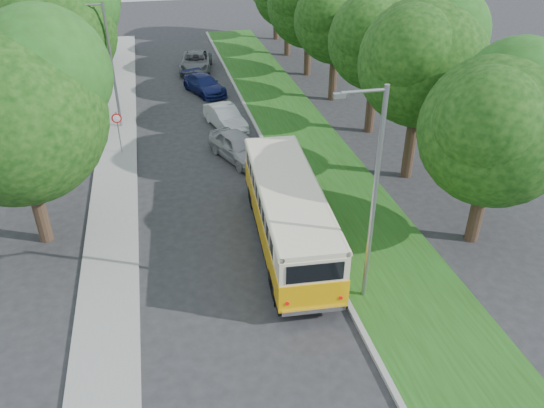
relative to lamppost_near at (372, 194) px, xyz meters
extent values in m
plane|color=#28282B|center=(-4.21, 2.50, -4.37)|extent=(120.00, 120.00, 0.00)
cube|color=gray|center=(-0.61, 7.50, -4.29)|extent=(0.20, 70.00, 0.15)
cube|color=#224813|center=(1.74, 7.50, -4.30)|extent=(4.50, 70.00, 0.13)
cube|color=gray|center=(-9.01, 7.50, -4.31)|extent=(2.20, 70.00, 0.12)
cylinder|color=#332319|center=(5.95, 2.50, -2.70)|extent=(0.56, 0.56, 3.35)
sphere|color=black|center=(5.95, 2.50, 0.58)|extent=(5.85, 5.85, 5.85)
sphere|color=black|center=(6.97, 3.08, 1.75)|extent=(4.38, 4.38, 4.38)
sphere|color=black|center=(5.07, 1.77, 1.32)|extent=(4.09, 4.09, 4.09)
cylinder|color=#332319|center=(5.75, 8.50, -2.24)|extent=(0.56, 0.56, 4.26)
sphere|color=black|center=(5.75, 8.50, 1.54)|extent=(5.98, 5.98, 5.98)
sphere|color=black|center=(6.80, 9.10, 2.73)|extent=(4.49, 4.49, 4.49)
sphere|color=black|center=(4.86, 7.75, 2.29)|extent=(4.19, 4.19, 4.19)
cylinder|color=#332319|center=(6.08, 14.50, -2.39)|extent=(0.56, 0.56, 3.95)
sphere|color=black|center=(6.08, 14.50, 1.13)|extent=(5.61, 5.61, 5.61)
sphere|color=black|center=(7.06, 15.06, 2.25)|extent=(4.21, 4.21, 4.21)
sphere|color=black|center=(5.24, 13.80, 1.83)|extent=(3.92, 3.92, 3.92)
cylinder|color=#332319|center=(5.69, 20.50, -2.44)|extent=(0.56, 0.56, 3.86)
sphere|color=black|center=(5.69, 20.50, 1.05)|extent=(5.64, 5.64, 5.64)
sphere|color=black|center=(6.68, 21.06, 2.17)|extent=(4.23, 4.23, 4.23)
sphere|color=black|center=(4.85, 19.80, 1.75)|extent=(3.95, 3.95, 3.95)
cylinder|color=#332319|center=(5.59, 26.50, -2.58)|extent=(0.56, 0.56, 3.58)
sphere|color=black|center=(5.59, 26.50, 0.96)|extent=(6.36, 6.36, 6.36)
cylinder|color=#332319|center=(5.46, 32.50, -2.53)|extent=(0.56, 0.56, 3.68)
cylinder|color=#332319|center=(5.84, 38.50, -2.34)|extent=(0.56, 0.56, 4.05)
cylinder|color=#332319|center=(-11.71, 6.50, -2.53)|extent=(0.56, 0.56, 3.68)
sphere|color=black|center=(-11.71, 6.50, 1.18)|extent=(6.80, 6.80, 6.80)
sphere|color=black|center=(-10.52, 7.18, 2.54)|extent=(5.10, 5.10, 5.10)
cylinder|color=#332319|center=(-11.71, 20.50, -2.53)|extent=(0.56, 0.56, 3.68)
sphere|color=black|center=(-11.71, 20.50, 1.18)|extent=(6.80, 6.80, 6.80)
sphere|color=black|center=(-10.52, 21.18, 2.54)|extent=(5.10, 5.10, 5.10)
sphere|color=black|center=(-12.73, 19.65, 2.03)|extent=(4.76, 4.76, 4.76)
cylinder|color=#332319|center=(-11.71, 32.50, -2.53)|extent=(0.56, 0.56, 3.68)
cylinder|color=gray|center=(0.09, 0.00, -0.37)|extent=(0.16, 0.16, 8.00)
cylinder|color=gray|center=(-0.61, 0.00, 3.48)|extent=(1.40, 0.10, 0.10)
cube|color=gray|center=(-1.36, 0.00, 3.41)|extent=(0.35, 0.16, 0.14)
cylinder|color=gray|center=(-8.81, 18.50, -0.62)|extent=(0.16, 0.16, 7.50)
cylinder|color=gray|center=(-9.51, 18.50, 2.98)|extent=(1.40, 0.10, 0.10)
cube|color=gray|center=(-10.26, 18.50, 2.91)|extent=(0.35, 0.16, 0.14)
cylinder|color=gray|center=(-8.71, 14.50, -3.12)|extent=(0.06, 0.06, 2.50)
cone|color=red|center=(-8.71, 14.46, -2.22)|extent=(0.56, 0.02, 0.56)
cone|color=white|center=(-8.71, 14.44, -2.22)|extent=(0.40, 0.02, 0.40)
imported|color=#9E9FA3|center=(-2.40, 12.42, -3.62)|extent=(3.22, 4.73, 1.49)
imported|color=silver|center=(-2.44, 17.01, -3.69)|extent=(2.41, 4.35, 1.36)
imported|color=navy|center=(-2.97, 23.84, -3.72)|extent=(3.29, 4.79, 1.29)
imported|color=#5A5E62|center=(-3.00, 29.52, -3.64)|extent=(3.25, 5.56, 1.45)
camera|label=1|loc=(-6.48, -13.82, 8.50)|focal=35.00mm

